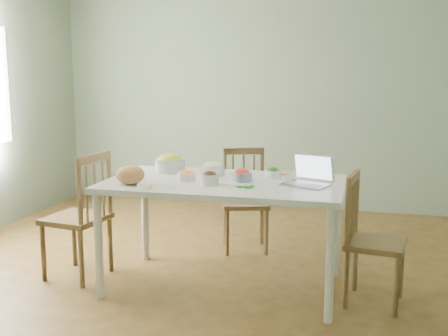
% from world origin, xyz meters
% --- Properties ---
extents(floor, '(5.00, 5.00, 0.00)m').
position_xyz_m(floor, '(0.00, 0.00, 0.00)').
color(floor, '#412D14').
rests_on(floor, ground).
extents(wall_back, '(5.00, 0.00, 2.70)m').
position_xyz_m(wall_back, '(0.00, 2.50, 1.35)').
color(wall_back, gray).
rests_on(wall_back, ground).
extents(dining_table, '(1.78, 1.00, 0.83)m').
position_xyz_m(dining_table, '(0.21, -0.16, 0.42)').
color(dining_table, white).
rests_on(dining_table, floor).
extents(chair_far, '(0.51, 0.50, 0.93)m').
position_xyz_m(chair_far, '(0.18, 0.76, 0.47)').
color(chair_far, '#392916').
rests_on(chair_far, floor).
extents(chair_left, '(0.49, 0.51, 1.02)m').
position_xyz_m(chair_left, '(-0.99, -0.24, 0.51)').
color(chair_left, '#392916').
rests_on(chair_left, floor).
extents(chair_right, '(0.45, 0.47, 0.94)m').
position_xyz_m(chair_right, '(1.34, -0.19, 0.47)').
color(chair_right, '#392916').
rests_on(chair_right, floor).
extents(bread_boule, '(0.22, 0.22, 0.14)m').
position_xyz_m(bread_boule, '(-0.43, -0.43, 0.90)').
color(bread_boule, '#C3854D').
rests_on(bread_boule, dining_table).
extents(butter_stick, '(0.12, 0.08, 0.03)m').
position_xyz_m(butter_stick, '(-0.26, -0.57, 0.85)').
color(butter_stick, '#FAF1C4').
rests_on(butter_stick, dining_table).
extents(bowl_squash, '(0.26, 0.26, 0.14)m').
position_xyz_m(bowl_squash, '(-0.31, 0.11, 0.91)').
color(bowl_squash, yellow).
rests_on(bowl_squash, dining_table).
extents(bowl_carrot, '(0.17, 0.17, 0.08)m').
position_xyz_m(bowl_carrot, '(-0.07, -0.21, 0.87)').
color(bowl_carrot, orange).
rests_on(bowl_carrot, dining_table).
extents(bowl_onion, '(0.23, 0.23, 0.10)m').
position_xyz_m(bowl_onion, '(0.07, 0.05, 0.88)').
color(bowl_onion, beige).
rests_on(bowl_onion, dining_table).
extents(bowl_mushroom, '(0.16, 0.16, 0.09)m').
position_xyz_m(bowl_mushroom, '(0.14, -0.30, 0.88)').
color(bowl_mushroom, '#3E1F18').
rests_on(bowl_mushroom, dining_table).
extents(bowl_redpep, '(0.17, 0.17, 0.09)m').
position_xyz_m(bowl_redpep, '(0.34, -0.12, 0.88)').
color(bowl_redpep, red).
rests_on(bowl_redpep, dining_table).
extents(bowl_broccoli, '(0.14, 0.14, 0.08)m').
position_xyz_m(bowl_broccoli, '(0.55, 0.06, 0.87)').
color(bowl_broccoli, '#0C3A0F').
rests_on(bowl_broccoli, dining_table).
extents(flatbread, '(0.23, 0.23, 0.02)m').
position_xyz_m(flatbread, '(0.54, 0.24, 0.84)').
color(flatbread, tan).
rests_on(flatbread, dining_table).
extents(basil_bunch, '(0.17, 0.17, 0.02)m').
position_xyz_m(basil_bunch, '(0.41, -0.33, 0.84)').
color(basil_bunch, '#165A0E').
rests_on(basil_bunch, dining_table).
extents(laptop, '(0.39, 0.36, 0.22)m').
position_xyz_m(laptop, '(0.82, -0.17, 0.94)').
color(laptop, '#B7B7C0').
rests_on(laptop, dining_table).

